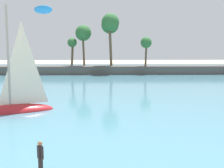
{
  "coord_description": "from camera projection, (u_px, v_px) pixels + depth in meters",
  "views": [
    {
      "loc": [
        0.61,
        -6.22,
        5.8
      ],
      "look_at": [
        1.31,
        13.85,
        3.32
      ],
      "focal_mm": 47.56,
      "sensor_mm": 36.0,
      "label": 1
    }
  ],
  "objects": [
    {
      "name": "palm_headland",
      "position": [
        95.0,
        59.0,
        64.64
      ],
      "size": [
        115.6,
        6.11,
        12.99
      ],
      "color": "#514C47",
      "rests_on": "ground"
    },
    {
      "name": "person_at_waterline",
      "position": [
        40.0,
        158.0,
        13.26
      ],
      "size": [
        0.34,
        0.5,
        1.67
      ],
      "color": "black",
      "rests_on": "ground"
    },
    {
      "name": "sailboat_mid_bay",
      "position": [
        16.0,
        102.0,
        26.54
      ],
      "size": [
        7.24,
        4.51,
        10.1
      ],
      "color": "red",
      "rests_on": "sea"
    },
    {
      "name": "sea",
      "position": [
        99.0,
        76.0,
        59.2
      ],
      "size": [
        220.0,
        91.88,
        0.06
      ],
      "primitive_type": "cube",
      "color": "teal",
      "rests_on": "ground"
    },
    {
      "name": "kite_aloft_low_near_shore",
      "position": [
        43.0,
        10.0,
        33.85
      ],
      "size": [
        3.55,
        4.12,
        1.16
      ],
      "primitive_type": "ellipsoid",
      "rotation": [
        -0.51,
        0.0,
        5.34
      ],
      "color": "#237FD1"
    }
  ]
}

